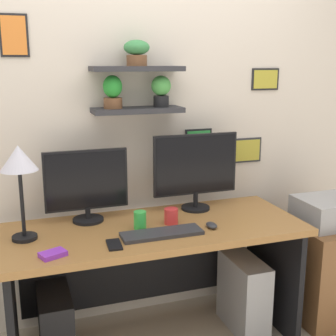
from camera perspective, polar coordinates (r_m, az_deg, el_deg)
The scene contains 15 objects.
back_wall_assembly at distance 2.83m, azimuth -4.54°, elevation 7.20°, with size 4.40×0.24×2.70m.
desk at distance 2.69m, azimuth -2.10°, elevation -11.16°, with size 1.70×0.68×0.75m.
monitor_left at distance 2.62m, azimuth -10.32°, elevation -2.06°, with size 0.48×0.18×0.42m.
monitor_right at distance 2.79m, azimuth 3.52°, elevation -0.05°, with size 0.54×0.18×0.48m.
keyboard at distance 2.43m, azimuth -0.72°, elevation -8.30°, with size 0.44×0.14×0.02m, color #2D2D33.
computer_mouse at distance 2.54m, azimuth 5.55°, elevation -7.25°, with size 0.06×0.09×0.03m, color #2D2D33.
desk_lamp at distance 2.38m, azimuth -18.41°, elevation 0.39°, with size 0.19×0.19×0.50m.
cell_phone at distance 2.32m, azimuth -6.85°, elevation -9.65°, with size 0.07×0.14×0.01m, color black.
coffee_mug at distance 2.58m, azimuth 0.40°, elevation -6.13°, with size 0.08×0.08×0.09m, color red.
pen_cup at distance 2.51m, azimuth -3.58°, elevation -6.61°, with size 0.07×0.07×0.10m, color green.
scissors_tray at distance 2.25m, azimuth -14.42°, elevation -10.55°, with size 0.12×0.08×0.02m, color purple.
drawer_cabinet at distance 3.21m, azimuth 19.15°, elevation -12.06°, with size 0.44×0.50×0.64m, color brown.
printer at distance 3.07m, azimuth 19.72°, elevation -5.21°, with size 0.38×0.34×0.17m, color #9E9EA3.
computer_tower_left at distance 2.80m, azimuth -14.11°, elevation -18.66°, with size 0.18×0.40×0.38m, color black.
computer_tower_right at distance 2.96m, azimuth 9.57°, elevation -15.50°, with size 0.18×0.40×0.47m, color #99999E.
Camera 1 is at (-0.70, -2.29, 1.66)m, focal length 47.97 mm.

